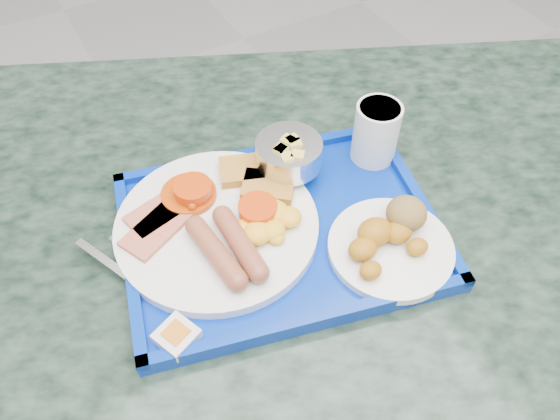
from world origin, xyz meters
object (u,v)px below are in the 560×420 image
object	(u,v)px
fruit_bowl	(289,154)
main_plate	(223,222)
tray	(280,231)
bread_plate	(391,239)
table	(271,314)
juice_cup	(376,131)

from	to	relation	value
fruit_bowl	main_plate	bearing A→B (deg)	-161.25
tray	bread_plate	bearing A→B (deg)	-41.19
table	bread_plate	bearing A→B (deg)	-37.93
bread_plate	fruit_bowl	world-z (taller)	fruit_bowl
fruit_bowl	tray	bearing A→B (deg)	-126.53
table	tray	size ratio (longest dim) A/B	3.26
tray	main_plate	xyz separation A→B (m)	(-0.07, 0.04, 0.02)
bread_plate	juice_cup	world-z (taller)	juice_cup
main_plate	bread_plate	xyz separation A→B (m)	(0.18, -0.14, 0.00)
tray	juice_cup	bearing A→B (deg)	15.85
main_plate	bread_plate	size ratio (longest dim) A/B	1.66
table	fruit_bowl	distance (m)	0.29
table	tray	distance (m)	0.22
table	fruit_bowl	bearing A→B (deg)	46.15
tray	table	bearing A→B (deg)	173.41
fruit_bowl	juice_cup	world-z (taller)	juice_cup
fruit_bowl	juice_cup	bearing A→B (deg)	-11.47
table	tray	bearing A→B (deg)	-6.59
table	bread_plate	xyz separation A→B (m)	(0.13, -0.10, 0.25)
main_plate	fruit_bowl	world-z (taller)	fruit_bowl
main_plate	fruit_bowl	size ratio (longest dim) A/B	2.88
table	juice_cup	xyz separation A→B (m)	(0.21, 0.05, 0.28)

